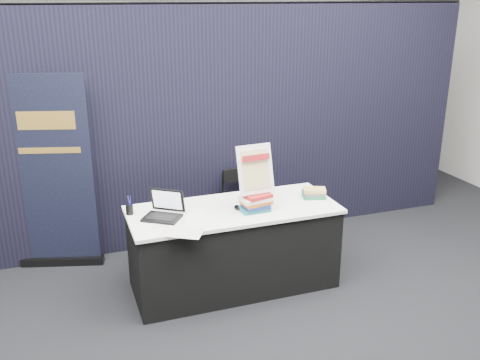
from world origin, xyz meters
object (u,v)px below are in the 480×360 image
Objects in this scene: book_stack_short at (314,193)px; pullup_banner at (54,185)px; display_table at (234,247)px; stacking_chair at (243,205)px; info_sign at (255,170)px; book_stack_tall at (256,202)px; laptop at (161,211)px.

book_stack_short is 2.40m from pullup_banner.
stacking_chair is (0.36, 0.75, 0.07)m from display_table.
pullup_banner is (-2.21, 0.95, 0.03)m from book_stack_short.
pullup_banner is at bearing 143.02° from info_sign.
book_stack_short is 0.92m from stacking_chair.
book_stack_tall is at bearing -94.05° from info_sign.
display_table is 0.83m from stacking_chair.
laptop reaches higher than book_stack_tall.
book_stack_short is (0.61, 0.12, -0.04)m from book_stack_tall.
book_stack_tall is (0.79, -0.13, 0.02)m from laptop.
book_stack_short is at bearing 4.53° from info_sign.
info_sign is 1.93m from pullup_banner.
display_table is at bearing 145.88° from info_sign.
stacking_chair reaches higher than display_table.
laptop is 0.47× the size of stacking_chair.
pullup_banner is 1.85m from stacking_chair.
display_table is at bearing 34.88° from laptop.
book_stack_tall reaches higher than display_table.
laptop is 1.40m from book_stack_short.
laptop is 1.29m from stacking_chair.
display_table is 0.76m from laptop.
laptop is at bearing -33.18° from pullup_banner.
display_table is 7.36× the size of book_stack_tall.
stacking_chair is (-0.41, 0.75, -0.34)m from book_stack_short.
book_stack_tall is at bearing -168.62° from book_stack_short.
info_sign is (0.16, -0.09, 0.73)m from display_table.
laptop reaches higher than stacking_chair.
book_stack_short is 0.29× the size of stacking_chair.
info_sign reaches higher than display_table.
display_table is 0.75m from info_sign.
laptop reaches higher than display_table.
laptop is at bearing 179.67° from book_stack_short.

